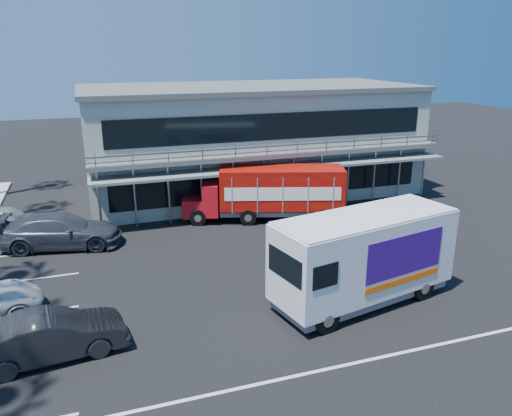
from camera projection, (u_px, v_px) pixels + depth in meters
name	position (u px, v px, depth m)	size (l,w,h in m)	color
ground	(292.00, 283.00, 21.58)	(120.00, 120.00, 0.00)	black
building	(250.00, 139.00, 34.85)	(22.40, 12.00, 7.30)	gray
red_truck	(270.00, 191.00, 29.08)	(9.49, 4.82, 3.12)	#B40E16
white_van	(364.00, 257.00, 19.44)	(7.81, 4.02, 3.64)	silver
parked_car_b	(52.00, 336.00, 16.18)	(1.64, 4.71, 1.55)	black
parked_car_d	(61.00, 231.00, 25.25)	(2.41, 5.94, 1.72)	#2F353F
parked_car_e	(5.00, 220.00, 27.26)	(1.74, 4.32, 1.47)	gray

